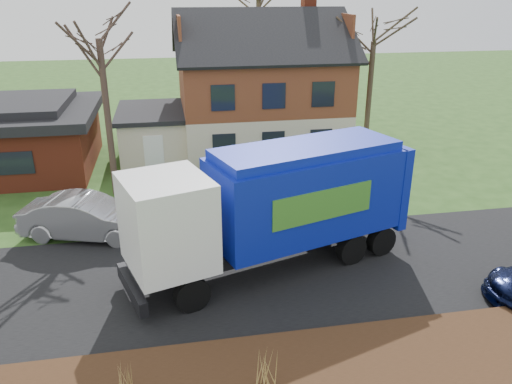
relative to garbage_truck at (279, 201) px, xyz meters
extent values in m
plane|color=#264617|center=(-0.08, -0.51, -2.44)|extent=(120.00, 120.00, 0.00)
cube|color=black|center=(-0.08, -0.51, -2.43)|extent=(80.00, 7.00, 0.02)
cube|color=black|center=(-0.08, -5.81, -2.29)|extent=(80.00, 3.50, 0.30)
cube|color=beige|center=(1.92, 13.49, -1.09)|extent=(9.00, 7.50, 2.70)
cube|color=#572F18|center=(1.92, 13.49, 1.66)|extent=(9.00, 7.50, 2.80)
cube|color=maroon|center=(4.92, 14.49, 6.02)|extent=(0.70, 0.90, 1.60)
cube|color=beige|center=(-4.28, 12.99, -1.14)|extent=(3.50, 5.50, 2.60)
cube|color=black|center=(-4.28, 12.99, 0.28)|extent=(3.90, 5.90, 0.24)
cube|color=maroon|center=(-12.08, 12.49, -1.04)|extent=(9.00, 7.50, 2.80)
cylinder|color=black|center=(-3.10, -2.15, -1.90)|extent=(1.15, 0.68, 1.09)
cylinder|color=black|center=(-3.77, -0.05, -1.90)|extent=(1.15, 0.68, 1.09)
cylinder|color=black|center=(2.57, -0.33, -1.90)|extent=(1.15, 0.68, 1.09)
cylinder|color=black|center=(1.90, 1.76, -1.90)|extent=(1.15, 0.68, 1.09)
cylinder|color=black|center=(3.87, 0.09, -1.90)|extent=(1.15, 0.68, 1.09)
cylinder|color=black|center=(3.20, 2.18, -1.90)|extent=(1.15, 0.68, 1.09)
cube|color=black|center=(0.05, 0.02, -1.55)|extent=(8.95, 3.94, 0.37)
cube|color=white|center=(-3.69, -1.18, 0.07)|extent=(3.09, 3.22, 2.82)
cube|color=black|center=(-4.78, -1.53, 0.23)|extent=(0.78, 2.22, 0.94)
cube|color=black|center=(-4.88, -1.56, -1.87)|extent=(1.05, 2.57, 0.47)
cube|color=#0D1D9D|center=(0.99, 0.32, 0.07)|extent=(7.07, 4.50, 2.82)
cube|color=#0D1D9D|center=(0.99, 0.32, 1.64)|extent=(6.68, 4.10, 0.31)
cube|color=#0D1D9D|center=(4.23, 1.35, -0.04)|extent=(1.16, 2.65, 3.03)
cube|color=#3B7C28|center=(1.25, -0.99, 0.17)|extent=(3.60, 1.19, 1.05)
cube|color=#3B7C28|center=(0.44, 1.54, 0.17)|extent=(3.60, 1.19, 1.05)
imported|color=#9FA1A7|center=(-6.80, 3.44, -1.61)|extent=(5.33, 3.13, 1.66)
cylinder|color=#412F27|center=(-6.10, 7.85, 1.10)|extent=(0.29, 0.29, 7.09)
cylinder|color=#413427|center=(7.58, 10.99, 0.79)|extent=(0.30, 0.30, 6.46)
cylinder|color=#453829|center=(3.38, 21.87, 2.01)|extent=(0.34, 0.34, 8.91)
cone|color=olive|center=(-4.85, -5.61, -1.69)|extent=(0.04, 0.04, 0.90)
cone|color=olive|center=(-5.00, -5.61, -1.69)|extent=(0.04, 0.04, 0.90)
cone|color=olive|center=(-4.70, -5.61, -1.69)|extent=(0.04, 0.04, 0.90)
cone|color=olive|center=(-4.85, -5.49, -1.69)|extent=(0.04, 0.04, 0.90)
cone|color=olive|center=(-4.85, -5.73, -1.69)|extent=(0.04, 0.04, 0.90)
cone|color=#9D7F45|center=(-1.64, -6.04, -1.60)|extent=(0.05, 0.05, 1.09)
cone|color=#9D7F45|center=(-1.81, -6.04, -1.60)|extent=(0.05, 0.05, 1.09)
cone|color=#9D7F45|center=(-1.47, -6.04, -1.60)|extent=(0.05, 0.05, 1.09)
cone|color=#9D7F45|center=(-1.64, -5.90, -1.60)|extent=(0.05, 0.05, 1.09)
cone|color=#9D7F45|center=(-1.64, -6.18, -1.60)|extent=(0.05, 0.05, 1.09)
camera|label=1|loc=(-3.48, -14.94, 6.54)|focal=35.00mm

